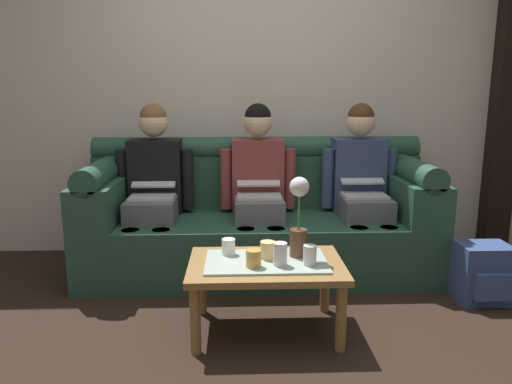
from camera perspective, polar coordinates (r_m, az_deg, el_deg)
ground_plane at (r=2.67m, az=1.40°, el=-17.70°), size 14.00×14.00×0.00m
back_wall_patterned at (r=4.02m, az=-0.05°, el=13.74°), size 6.00×0.12×2.90m
timber_pillar at (r=4.45m, az=27.28°, el=12.28°), size 0.20×0.20×2.90m
couch at (r=3.62m, az=0.27°, el=-3.37°), size 2.49×0.88×0.96m
person_left at (r=3.60m, az=-11.83°, el=1.04°), size 0.56×0.67×1.22m
person_middle at (r=3.55m, az=0.28°, el=1.15°), size 0.56×0.67×1.22m
person_right at (r=3.66m, az=12.18°, el=1.21°), size 0.56×0.67×1.22m
coffee_table at (r=2.70m, az=1.18°, el=-9.24°), size 0.84×0.56×0.41m
flower_vase at (r=2.69m, az=5.01°, el=-2.94°), size 0.11×0.11×0.45m
cup_near_left at (r=2.62m, az=6.29°, el=-7.31°), size 0.07×0.07×0.11m
cup_near_right at (r=2.59m, az=2.84°, el=-7.23°), size 0.07×0.07×0.12m
cup_far_center at (r=2.69m, az=1.37°, el=-6.78°), size 0.08×0.08×0.10m
cup_far_left at (r=2.57m, az=-0.28°, el=-7.75°), size 0.08×0.08×0.09m
cup_far_right at (r=2.76m, az=-3.22°, el=-6.38°), size 0.08×0.08×0.09m
backpack_right at (r=3.43m, az=24.90°, el=-8.60°), size 0.31×0.29×0.37m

